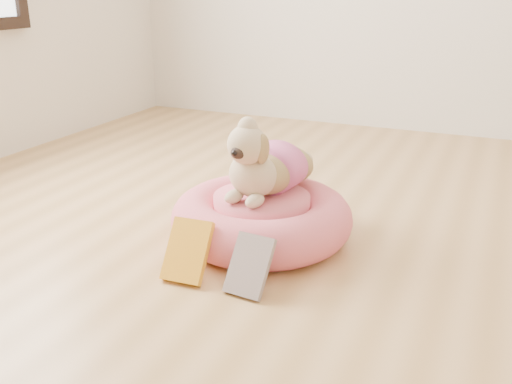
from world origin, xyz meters
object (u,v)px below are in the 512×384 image
at_px(pet_bed, 262,218).
at_px(book_yellow, 187,251).
at_px(book_white, 250,266).
at_px(dog, 265,152).

relative_size(pet_bed, book_yellow, 3.22).
height_order(book_yellow, book_white, book_yellow).
xyz_separation_m(book_yellow, book_white, (0.21, -0.00, -0.01)).
bearing_deg(book_white, book_yellow, -175.23).
xyz_separation_m(dog, book_white, (0.11, -0.38, -0.23)).
distance_m(pet_bed, book_yellow, 0.36).
xyz_separation_m(dog, book_yellow, (-0.10, -0.38, -0.23)).
xyz_separation_m(pet_bed, dog, (0.00, 0.03, 0.23)).
bearing_deg(book_yellow, pet_bed, 70.89).
relative_size(book_yellow, book_white, 1.07).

